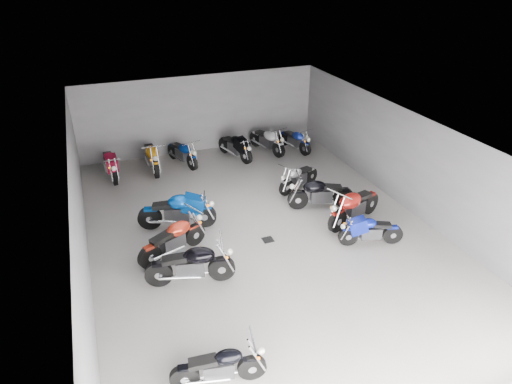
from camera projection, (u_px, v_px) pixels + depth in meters
ground at (262, 231)px, 13.91m from camera, size 14.00×14.00×0.00m
wall_back at (200, 114)px, 18.95m from camera, size 10.00×0.10×3.20m
wall_left at (79, 216)px, 11.59m from camera, size 0.10×14.00×3.20m
wall_right at (406, 160)px, 14.73m from camera, size 0.10×14.00×3.20m
ceiling at (262, 132)px, 12.41m from camera, size 10.00×14.00×0.04m
drain_grate at (268, 240)px, 13.49m from camera, size 0.32×0.32×0.01m
motorcycle_left_a at (220, 366)px, 8.81m from camera, size 1.89×0.51×0.84m
motorcycle_left_c at (191, 265)px, 11.51m from camera, size 2.27×0.68×1.01m
motorcycle_left_d at (173, 239)px, 12.58m from camera, size 2.06×1.04×0.97m
motorcycle_left_e at (178, 211)px, 13.84m from camera, size 2.34×0.83×1.05m
motorcycle_right_c at (370, 231)px, 13.10m from camera, size 1.85×0.65×0.83m
motorcycle_right_d at (354, 206)px, 14.12m from camera, size 2.27×1.03×1.05m
motorcycle_right_e at (320, 193)px, 14.96m from camera, size 2.18×0.74×0.98m
motorcycle_right_f at (298, 177)px, 16.18m from camera, size 1.83×0.92×0.86m
motorcycle_back_a at (110, 164)px, 17.04m from camera, size 0.47×2.21×0.97m
motorcycle_back_b at (152, 156)px, 17.60m from camera, size 0.45×2.33×1.03m
motorcycle_back_c at (183, 153)px, 18.07m from camera, size 0.81×2.02×0.92m
motorcycle_back_d at (235, 146)px, 18.62m from camera, size 0.81×2.08×0.94m
motorcycle_back_e at (267, 140)px, 19.21m from camera, size 0.79×2.15×0.97m
motorcycle_back_f at (295, 140)px, 19.38m from camera, size 0.65×1.96×0.88m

